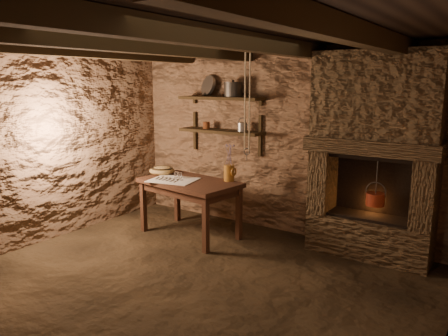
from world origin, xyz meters
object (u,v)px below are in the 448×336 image
Objects in this scene: stoneware_jug at (229,165)px; wooden_bowl at (162,171)px; red_pot at (375,198)px; iron_stockpot at (233,90)px; work_table at (190,206)px.

wooden_bowl is at bearing 169.93° from stoneware_jug.
wooden_bowl is 0.64× the size of red_pot.
iron_stockpot is at bearing 99.46° from stoneware_jug.
wooden_bowl is (-1.01, -0.15, -0.16)m from stoneware_jug.
work_table is at bearing -11.94° from wooden_bowl.
red_pot is (2.18, 0.56, 0.31)m from work_table.
stoneware_jug is at bearing -62.28° from iron_stockpot.
stoneware_jug is 1.38× the size of wooden_bowl.
red_pot is at bearing 9.06° from wooden_bowl.
red_pot is (1.97, -0.12, -1.16)m from iron_stockpot.
stoneware_jug is at bearing -170.44° from red_pot.
iron_stockpot reaches higher than wooden_bowl.
stoneware_jug is 1.04m from iron_stockpot.
red_pot reaches higher than wooden_bowl.
stoneware_jug is at bearing 39.23° from work_table.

